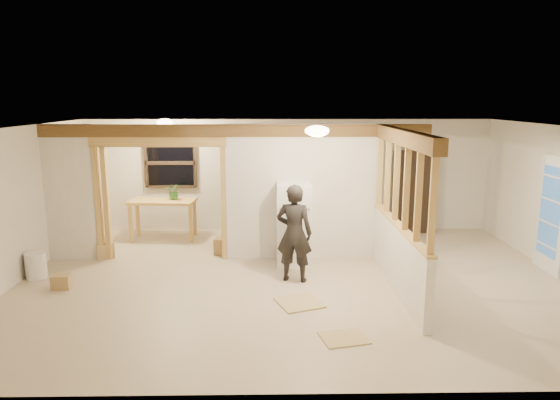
{
  "coord_description": "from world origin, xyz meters",
  "views": [
    {
      "loc": [
        -0.37,
        -7.81,
        2.94
      ],
      "look_at": [
        -0.23,
        0.4,
        1.27
      ],
      "focal_mm": 32.0,
      "sensor_mm": 36.0,
      "label": 1
    }
  ],
  "objects_px": {
    "woman": "(294,233)",
    "shop_vac": "(84,232)",
    "work_table": "(164,219)",
    "refrigerator": "(294,224)",
    "bookshelf": "(414,192)"
  },
  "relations": [
    {
      "from": "woman",
      "to": "shop_vac",
      "type": "height_order",
      "value": "woman"
    },
    {
      "from": "work_table",
      "to": "woman",
      "type": "bearing_deg",
      "value": -38.49
    },
    {
      "from": "refrigerator",
      "to": "bookshelf",
      "type": "height_order",
      "value": "bookshelf"
    },
    {
      "from": "refrigerator",
      "to": "work_table",
      "type": "height_order",
      "value": "refrigerator"
    },
    {
      "from": "woman",
      "to": "work_table",
      "type": "distance_m",
      "value": 3.69
    },
    {
      "from": "woman",
      "to": "work_table",
      "type": "relative_size",
      "value": 1.19
    },
    {
      "from": "woman",
      "to": "bookshelf",
      "type": "bearing_deg",
      "value": -118.71
    },
    {
      "from": "woman",
      "to": "work_table",
      "type": "bearing_deg",
      "value": -29.68
    },
    {
      "from": "shop_vac",
      "to": "bookshelf",
      "type": "height_order",
      "value": "bookshelf"
    },
    {
      "from": "refrigerator",
      "to": "work_table",
      "type": "bearing_deg",
      "value": 148.17
    },
    {
      "from": "shop_vac",
      "to": "woman",
      "type": "bearing_deg",
      "value": -26.94
    },
    {
      "from": "work_table",
      "to": "bookshelf",
      "type": "relative_size",
      "value": 0.74
    },
    {
      "from": "refrigerator",
      "to": "shop_vac",
      "type": "height_order",
      "value": "refrigerator"
    },
    {
      "from": "refrigerator",
      "to": "work_table",
      "type": "distance_m",
      "value": 3.18
    },
    {
      "from": "work_table",
      "to": "shop_vac",
      "type": "height_order",
      "value": "work_table"
    }
  ]
}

